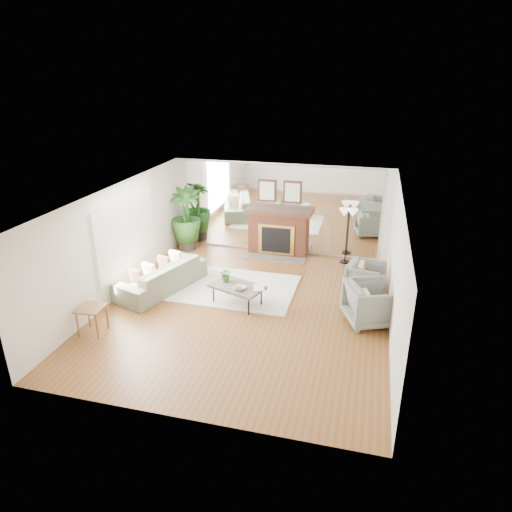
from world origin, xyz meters
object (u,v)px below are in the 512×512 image
(sofa, at_px, (162,276))
(armchair_front, at_px, (371,303))
(floor_lamp, at_px, (348,217))
(coffee_table, at_px, (237,287))
(potted_ficus, at_px, (186,217))
(side_table, at_px, (91,311))
(fireplace, at_px, (278,232))
(armchair_back, at_px, (365,278))

(sofa, bearing_deg, armchair_front, 104.19)
(armchair_front, height_order, floor_lamp, floor_lamp)
(coffee_table, height_order, potted_ficus, potted_ficus)
(side_table, height_order, potted_ficus, potted_ficus)
(fireplace, height_order, side_table, fireplace)
(sofa, distance_m, armchair_front, 4.77)
(side_table, bearing_deg, sofa, 77.30)
(fireplace, bearing_deg, potted_ficus, -174.65)
(fireplace, relative_size, side_table, 3.60)
(armchair_front, bearing_deg, armchair_back, -16.14)
(floor_lamp, bearing_deg, sofa, -146.15)
(sofa, xyz_separation_m, armchair_back, (4.61, 1.05, 0.02))
(armchair_front, height_order, potted_ficus, potted_ficus)
(coffee_table, distance_m, side_table, 3.02)
(armchair_back, bearing_deg, side_table, 133.95)
(potted_ficus, bearing_deg, armchair_front, -29.62)
(sofa, relative_size, armchair_back, 2.91)
(sofa, distance_m, potted_ficus, 2.73)
(coffee_table, bearing_deg, sofa, 171.89)
(fireplace, distance_m, armchair_back, 3.06)
(sofa, height_order, armchair_back, armchair_back)
(potted_ficus, height_order, floor_lamp, potted_ficus)
(coffee_table, bearing_deg, side_table, -142.60)
(coffee_table, distance_m, sofa, 1.94)
(potted_ficus, relative_size, floor_lamp, 1.21)
(fireplace, xyz_separation_m, armchair_front, (2.60, -3.20, -0.23))
(side_table, bearing_deg, armchair_front, 18.72)
(fireplace, xyz_separation_m, floor_lamp, (1.88, -0.16, 0.61))
(coffee_table, xyz_separation_m, floor_lamp, (2.12, 2.98, 0.85))
(coffee_table, xyz_separation_m, armchair_front, (2.83, -0.06, 0.01))
(fireplace, relative_size, potted_ficus, 1.14)
(fireplace, height_order, sofa, fireplace)
(coffee_table, height_order, side_table, side_table)
(armchair_back, relative_size, potted_ficus, 0.44)
(coffee_table, relative_size, armchair_front, 1.37)
(sofa, bearing_deg, fireplace, 161.27)
(coffee_table, distance_m, armchair_back, 3.00)
(sofa, xyz_separation_m, armchair_front, (4.76, -0.33, 0.09))
(sofa, xyz_separation_m, floor_lamp, (4.04, 2.71, 0.94))
(sofa, distance_m, side_table, 2.16)
(fireplace, distance_m, sofa, 3.60)
(armchair_front, relative_size, side_table, 1.66)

